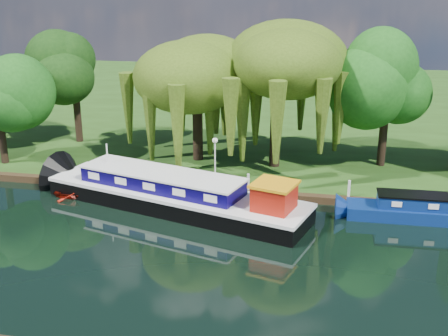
# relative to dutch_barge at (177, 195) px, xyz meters

# --- Properties ---
(ground) EXTENTS (120.00, 120.00, 0.00)m
(ground) POSITION_rel_dutch_barge_xyz_m (0.76, -5.76, -0.83)
(ground) COLOR black
(far_bank) EXTENTS (120.00, 52.00, 0.45)m
(far_bank) POSITION_rel_dutch_barge_xyz_m (0.76, 28.24, -0.61)
(far_bank) COLOR #1F3C10
(far_bank) RESTS_ON ground
(dutch_barge) EXTENTS (16.33, 7.91, 3.37)m
(dutch_barge) POSITION_rel_dutch_barge_xyz_m (0.00, 0.00, 0.00)
(dutch_barge) COLOR black
(dutch_barge) RESTS_ON ground
(narrowboat) EXTENTS (10.91, 2.04, 1.59)m
(narrowboat) POSITION_rel_dutch_barge_xyz_m (15.09, 1.06, -0.27)
(narrowboat) COLOR navy
(narrowboat) RESTS_ON ground
(red_dinghy) EXTENTS (3.47, 2.60, 0.68)m
(red_dinghy) POSITION_rel_dutch_barge_xyz_m (-6.19, 0.65, -0.83)
(red_dinghy) COLOR maroon
(red_dinghy) RESTS_ON ground
(willow_left) EXTENTS (6.80, 6.80, 8.15)m
(willow_left) POSITION_rel_dutch_barge_xyz_m (-0.67, 7.96, 5.53)
(willow_left) COLOR black
(willow_left) RESTS_ON far_bank
(willow_right) EXTENTS (7.24, 7.24, 8.82)m
(willow_right) POSITION_rel_dutch_barge_xyz_m (4.81, 7.55, 6.05)
(willow_right) COLOR black
(willow_right) RESTS_ON far_bank
(tree_far_mid) EXTENTS (4.80, 4.80, 7.85)m
(tree_far_mid) POSITION_rel_dutch_barge_xyz_m (-10.98, 10.70, 5.04)
(tree_far_mid) COLOR black
(tree_far_mid) RESTS_ON far_bank
(tree_far_right) EXTENTS (4.87, 4.87, 7.97)m
(tree_far_right) POSITION_rel_dutch_barge_xyz_m (12.00, 9.13, 5.10)
(tree_far_right) COLOR black
(tree_far_right) RESTS_ON far_bank
(lamppost) EXTENTS (0.36, 0.36, 2.56)m
(lamppost) POSITION_rel_dutch_barge_xyz_m (1.26, 4.74, 1.59)
(lamppost) COLOR silver
(lamppost) RESTS_ON far_bank
(mooring_posts) EXTENTS (19.16, 0.16, 1.00)m
(mooring_posts) POSITION_rel_dutch_barge_xyz_m (0.26, 2.64, 0.12)
(mooring_posts) COLOR silver
(mooring_posts) RESTS_ON far_bank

